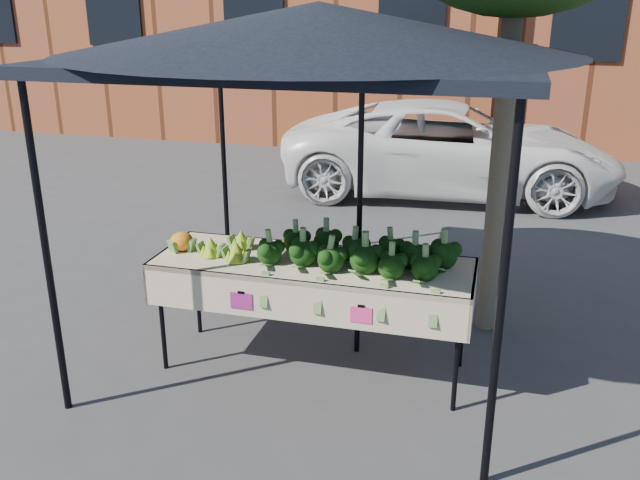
{
  "coord_description": "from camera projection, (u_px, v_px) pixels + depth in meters",
  "views": [
    {
      "loc": [
        1.36,
        -4.59,
        2.73
      ],
      "look_at": [
        0.03,
        0.12,
        1.0
      ],
      "focal_mm": 37.79,
      "sensor_mm": 36.0,
      "label": 1
    }
  ],
  "objects": [
    {
      "name": "romanesco_cluster",
      "position": [
        229.0,
        241.0,
        5.17
      ],
      "size": [
        0.44,
        0.48,
        0.21
      ],
      "primitive_type": "ellipsoid",
      "color": "#99BC26",
      "rests_on": "table"
    },
    {
      "name": "table",
      "position": [
        313.0,
        315.0,
        5.19
      ],
      "size": [
        2.41,
        0.83,
        0.9
      ],
      "color": "beige",
      "rests_on": "ground"
    },
    {
      "name": "broccoli_heap",
      "position": [
        356.0,
        247.0,
        4.94
      ],
      "size": [
        1.48,
        0.58,
        0.27
      ],
      "primitive_type": "ellipsoid",
      "color": "black",
      "rests_on": "table"
    },
    {
      "name": "ground",
      "position": [
        312.0,
        361.0,
        5.42
      ],
      "size": [
        90.0,
        90.0,
        0.0
      ],
      "primitive_type": "plane",
      "color": "#353538"
    },
    {
      "name": "canopy",
      "position": [
        319.0,
        186.0,
        5.3
      ],
      "size": [
        3.16,
        3.16,
        2.74
      ],
      "primitive_type": null,
      "color": "black",
      "rests_on": "ground"
    },
    {
      "name": "vehicle",
      "position": [
        458.0,
        24.0,
        9.42
      ],
      "size": [
        1.54,
        2.36,
        4.88
      ],
      "primitive_type": "imported",
      "rotation": [
        0.0,
        0.0,
        1.65
      ],
      "color": "white",
      "rests_on": "ground"
    },
    {
      "name": "cauliflower_pair",
      "position": [
        182.0,
        239.0,
        5.24
      ],
      "size": [
        0.21,
        0.21,
        0.19
      ],
      "primitive_type": "ellipsoid",
      "color": "orange",
      "rests_on": "table"
    },
    {
      "name": "street_tree",
      "position": [
        509.0,
        61.0,
        5.24
      ],
      "size": [
        2.33,
        2.33,
        4.6
      ],
      "primitive_type": null,
      "color": "#1E4C14",
      "rests_on": "ground"
    }
  ]
}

